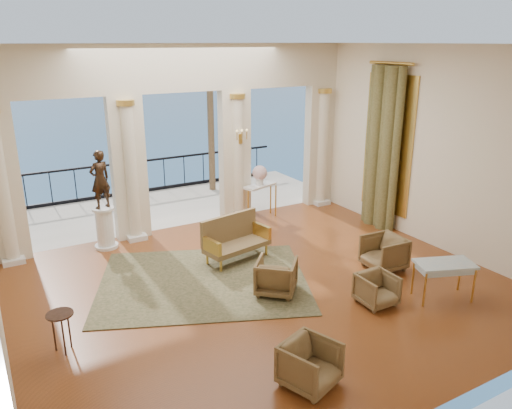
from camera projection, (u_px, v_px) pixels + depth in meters
floor at (264, 287)px, 9.68m from camera, size 9.00×9.00×0.00m
room_walls at (300, 152)px, 7.86m from camera, size 9.00×9.00×9.00m
arcade at (183, 127)px, 12.02m from camera, size 9.00×0.56×4.50m
terrace at (162, 207)px, 14.47m from camera, size 10.00×3.60×0.10m
balustrade at (144, 179)px, 15.65m from camera, size 9.00×0.06×1.03m
palm_tree at (209, 57)px, 14.78m from camera, size 2.00×2.00×4.50m
sea at (14, 131)px, 61.01m from camera, size 160.00×160.00×0.00m
curtain at (382, 149)px, 12.30m from camera, size 0.33×1.40×4.09m
window_frame at (388, 145)px, 12.37m from camera, size 0.04×1.60×3.40m
wall_sconce at (241, 138)px, 12.53m from camera, size 0.30×0.11×0.33m
rug at (204, 281)px, 9.90m from camera, size 4.95×4.47×0.02m
armchair_a at (310, 363)px, 6.82m from camera, size 0.88×0.85×0.72m
armchair_b at (377, 288)px, 8.96m from camera, size 0.63×0.59×0.64m
armchair_c at (384, 251)px, 10.36m from camera, size 0.75×0.79×0.78m
armchair_d at (276, 275)px, 9.36m from camera, size 0.99×0.99×0.74m
settee at (234, 238)px, 10.80m from camera, size 1.56×0.90×0.97m
game_table at (445, 267)px, 9.08m from camera, size 1.17×0.90×0.71m
pedestal at (105, 228)px, 11.40m from camera, size 0.53×0.53×0.97m
statue at (100, 179)px, 11.04m from camera, size 0.56×0.46×1.32m
console_table at (260, 190)px, 13.30m from camera, size 1.03×0.66×0.91m
urn at (260, 174)px, 13.16m from camera, size 0.39×0.39×0.52m
side_table at (60, 319)px, 7.51m from camera, size 0.40×0.40×0.66m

